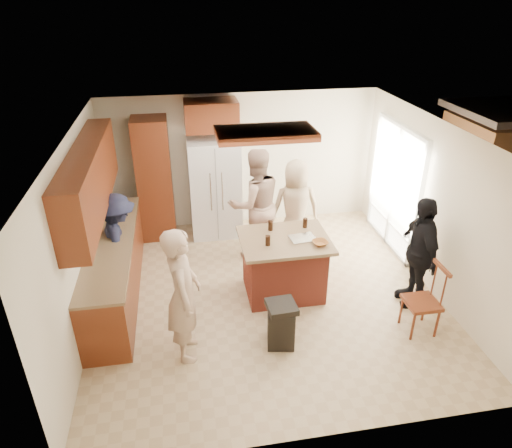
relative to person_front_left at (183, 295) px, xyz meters
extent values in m
plane|color=tan|center=(1.21, 1.02, -0.89)|extent=(5.00, 5.00, 0.00)
plane|color=white|center=(1.21, 1.02, 1.61)|extent=(5.00, 5.00, 0.00)
plane|color=beige|center=(1.21, 3.52, 0.36)|extent=(5.00, 0.00, 5.00)
plane|color=beige|center=(1.21, -1.48, 0.36)|extent=(5.00, 0.00, 5.00)
plane|color=beige|center=(-1.29, 1.02, 0.36)|extent=(0.00, 5.00, 5.00)
plane|color=beige|center=(3.71, 1.02, 0.36)|extent=(0.00, 5.00, 5.00)
cube|color=white|center=(3.69, 2.22, 0.16)|extent=(0.02, 1.60, 2.10)
cube|color=white|center=(3.67, 2.22, 0.16)|extent=(0.08, 1.72, 2.10)
cube|color=maroon|center=(1.21, 1.22, 1.55)|extent=(1.30, 0.70, 0.10)
cube|color=white|center=(1.21, 1.22, 1.49)|extent=(1.10, 0.50, 0.02)
cube|color=olive|center=(5.21, 2.22, -0.94)|extent=(3.00, 3.00, 0.10)
cube|color=#593319|center=(5.91, 2.82, 0.11)|extent=(1.40, 1.60, 2.00)
imported|color=tan|center=(0.00, 0.00, 0.00)|extent=(0.49, 0.66, 1.77)
imported|color=tan|center=(1.25, 2.21, 0.07)|extent=(1.02, 0.73, 1.91)
imported|color=tan|center=(1.94, 2.23, -0.06)|extent=(0.85, 0.59, 1.66)
imported|color=black|center=(3.28, 0.52, -0.05)|extent=(0.58, 1.01, 1.67)
imported|color=#1A1D35|center=(-0.89, 1.65, -0.12)|extent=(0.72, 1.07, 1.52)
cube|color=maroon|center=(-0.99, 1.42, -0.45)|extent=(0.60, 3.00, 0.88)
cube|color=#846B4C|center=(-0.99, 1.42, 0.01)|extent=(0.64, 3.00, 0.04)
cube|color=maroon|center=(-1.11, 1.42, 0.99)|extent=(0.35, 3.00, 0.85)
cube|color=maroon|center=(-0.39, 3.22, 0.21)|extent=(0.60, 0.60, 2.20)
cube|color=maroon|center=(0.66, 3.22, 1.31)|extent=(0.90, 0.60, 0.50)
cube|color=white|center=(0.66, 3.14, 0.01)|extent=(0.90, 0.72, 1.80)
cube|color=gray|center=(0.66, 2.77, 0.01)|extent=(0.01, 0.01, 1.71)
cylinder|color=silver|center=(0.56, 2.75, 0.10)|extent=(0.02, 0.02, 0.70)
cylinder|color=silver|center=(0.76, 2.75, 0.10)|extent=(0.02, 0.02, 0.70)
cube|color=#A2392A|center=(1.48, 1.05, -0.45)|extent=(1.10, 0.85, 0.88)
cube|color=#866C4D|center=(1.48, 1.05, 0.02)|extent=(1.28, 1.03, 0.05)
cube|color=silver|center=(1.73, 1.00, 0.05)|extent=(0.39, 0.31, 0.02)
imported|color=brown|center=(1.93, 0.80, 0.07)|extent=(0.26, 0.26, 0.05)
cylinder|color=black|center=(1.20, 0.91, 0.12)|extent=(0.07, 0.07, 0.15)
cylinder|color=black|center=(1.33, 1.33, 0.12)|extent=(0.07, 0.07, 0.15)
cylinder|color=black|center=(1.85, 1.33, 0.12)|extent=(0.07, 0.07, 0.15)
cube|color=black|center=(1.19, -0.05, -0.61)|extent=(0.39, 0.39, 0.55)
cube|color=black|center=(1.19, -0.05, -0.30)|extent=(0.38, 0.38, 0.08)
cube|color=maroon|center=(3.07, -0.10, -0.44)|extent=(0.42, 0.42, 0.05)
cylinder|color=maroon|center=(2.90, -0.27, -0.67)|extent=(0.04, 0.04, 0.44)
cylinder|color=maroon|center=(3.24, -0.28, -0.67)|extent=(0.04, 0.04, 0.44)
cylinder|color=maroon|center=(2.90, 0.07, -0.67)|extent=(0.04, 0.04, 0.44)
cylinder|color=maroon|center=(3.24, 0.06, -0.67)|extent=(0.04, 0.04, 0.44)
cube|color=maroon|center=(3.26, -0.11, 0.08)|extent=(0.04, 0.40, 0.05)
cylinder|color=maroon|center=(3.26, -0.23, -0.17)|extent=(0.02, 0.02, 0.50)
cylinder|color=maroon|center=(3.26, 0.01, -0.17)|extent=(0.02, 0.02, 0.50)
camera|label=1|loc=(0.10, -4.48, 3.26)|focal=32.00mm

